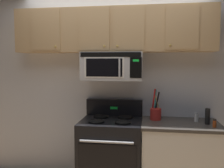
% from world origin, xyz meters
% --- Properties ---
extents(back_wall, '(5.20, 0.10, 2.70)m').
position_xyz_m(back_wall, '(0.00, 0.79, 1.35)').
color(back_wall, silver).
rests_on(back_wall, ground_plane).
extents(stove_range, '(0.76, 0.69, 1.12)m').
position_xyz_m(stove_range, '(0.00, 0.42, 0.47)').
color(stove_range, black).
rests_on(stove_range, ground_plane).
extents(over_range_microwave, '(0.76, 0.43, 0.35)m').
position_xyz_m(over_range_microwave, '(-0.00, 0.54, 1.58)').
color(over_range_microwave, '#B7BABF').
extents(upper_cabinets, '(2.50, 0.36, 0.55)m').
position_xyz_m(upper_cabinets, '(-0.00, 0.57, 2.02)').
color(upper_cabinets, tan).
extents(counter_segment, '(0.93, 0.65, 0.90)m').
position_xyz_m(counter_segment, '(0.84, 0.43, 0.45)').
color(counter_segment, white).
rests_on(counter_segment, ground_plane).
extents(utensil_crock_red, '(0.14, 0.14, 0.39)m').
position_xyz_m(utensil_crock_red, '(0.55, 0.54, 0.99)').
color(utensil_crock_red, red).
rests_on(utensil_crock_red, counter_segment).
extents(salt_shaker, '(0.05, 0.05, 0.12)m').
position_xyz_m(salt_shaker, '(1.04, 0.50, 0.96)').
color(salt_shaker, white).
rests_on(salt_shaker, counter_segment).
extents(pepper_mill, '(0.06, 0.06, 0.19)m').
position_xyz_m(pepper_mill, '(1.14, 0.40, 0.99)').
color(pepper_mill, black).
rests_on(pepper_mill, counter_segment).
extents(spice_jar, '(0.04, 0.04, 0.09)m').
position_xyz_m(spice_jar, '(1.19, 0.27, 0.95)').
color(spice_jar, '#C64C19').
rests_on(spice_jar, counter_segment).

